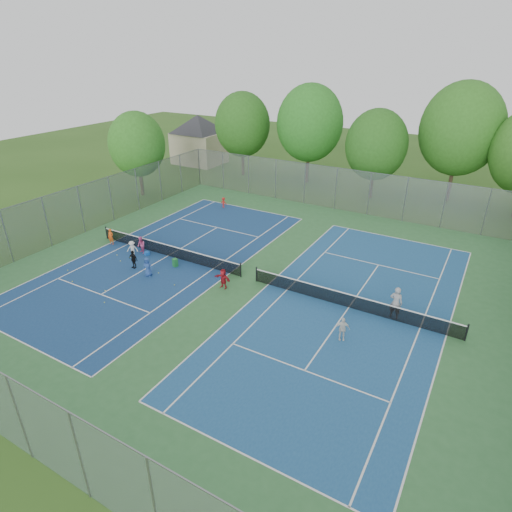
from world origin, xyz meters
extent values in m
plane|color=#2F571B|center=(0.00, 0.00, 0.00)|extent=(120.00, 120.00, 0.00)
cube|color=#316836|center=(0.00, 0.00, 0.01)|extent=(32.00, 32.00, 0.01)
cube|color=navy|center=(-7.00, 0.00, 0.02)|extent=(10.97, 23.77, 0.01)
cube|color=navy|center=(7.00, 0.00, 0.02)|extent=(10.97, 23.77, 0.01)
cube|color=black|center=(-7.00, 0.00, 0.46)|extent=(12.87, 0.10, 0.91)
cube|color=black|center=(7.00, 0.00, 0.46)|extent=(12.87, 0.10, 0.91)
cube|color=gray|center=(0.00, 16.00, 2.00)|extent=(32.00, 0.10, 4.00)
cube|color=gray|center=(0.00, -16.00, 2.00)|extent=(32.00, 0.10, 4.00)
cube|color=gray|center=(-16.00, 0.00, 2.00)|extent=(0.10, 32.00, 4.00)
cube|color=#B7A88C|center=(-22.00, 24.00, 2.00)|extent=(6.00, 5.00, 4.00)
pyramid|color=#2D2D33|center=(-22.00, 24.00, 6.20)|extent=(11.03, 11.03, 2.20)
cylinder|color=#443326|center=(-14.00, 22.00, 1.75)|extent=(0.36, 0.36, 3.50)
ellipsoid|color=#255819|center=(-14.00, 22.00, 5.90)|extent=(6.40, 6.40, 7.36)
cylinder|color=#443326|center=(-6.00, 23.00, 1.93)|extent=(0.36, 0.36, 3.85)
ellipsoid|color=#26691E|center=(-6.00, 23.00, 6.55)|extent=(7.20, 7.20, 8.28)
cylinder|color=#443326|center=(2.00, 21.00, 1.57)|extent=(0.36, 0.36, 3.15)
ellipsoid|color=#245619|center=(2.00, 21.00, 5.40)|extent=(6.00, 6.00, 6.90)
cylinder|color=#443326|center=(9.00, 24.00, 2.10)|extent=(0.36, 0.36, 4.20)
ellipsoid|color=#295F1B|center=(9.00, 24.00, 7.05)|extent=(7.60, 7.60, 8.74)
cylinder|color=#443326|center=(-19.00, 10.00, 1.57)|extent=(0.36, 0.36, 3.15)
ellipsoid|color=#2B681E|center=(-19.00, 10.00, 5.25)|extent=(5.60, 5.60, 6.44)
cube|color=blue|center=(-8.47, -0.65, 0.14)|extent=(0.40, 0.40, 0.27)
cube|color=#227F35|center=(-5.43, -1.04, 0.30)|extent=(0.39, 0.39, 0.61)
imported|color=#E85615|center=(-12.23, -0.60, 0.65)|extent=(0.53, 0.40, 1.29)
imported|color=#E05797|center=(-9.03, -0.60, 0.66)|extent=(0.77, 0.68, 1.32)
imported|color=silver|center=(-9.19, -1.36, 0.62)|extent=(0.93, 0.82, 1.24)
imported|color=black|center=(-7.82, -2.65, 0.67)|extent=(0.80, 0.36, 1.34)
imported|color=#284B93|center=(-6.13, -3.03, 0.68)|extent=(0.77, 0.63, 1.36)
imported|color=#A91822|center=(-0.81, -1.80, 0.67)|extent=(1.28, 0.51, 1.34)
imported|color=red|center=(-9.38, 10.94, 0.51)|extent=(0.67, 0.39, 1.02)
imported|color=gray|center=(9.56, 0.32, 1.00)|extent=(0.76, 0.52, 2.00)
imported|color=silver|center=(7.67, -3.16, 0.68)|extent=(0.87, 0.63, 1.37)
sphere|color=#BFD932|center=(-9.22, -1.65, 0.03)|extent=(0.07, 0.07, 0.07)
sphere|color=yellow|center=(-9.39, -2.44, 0.03)|extent=(0.07, 0.07, 0.07)
sphere|color=gold|center=(-7.10, -5.96, 0.03)|extent=(0.07, 0.07, 0.07)
sphere|color=#D2F037|center=(-7.05, -2.29, 0.03)|extent=(0.07, 0.07, 0.07)
sphere|color=gold|center=(-3.74, -3.18, 0.03)|extent=(0.07, 0.07, 0.07)
sphere|color=#B2C82E|center=(-11.49, -5.32, 0.03)|extent=(0.07, 0.07, 0.07)
sphere|color=#ECF438|center=(-10.35, -1.87, 0.03)|extent=(0.07, 0.07, 0.07)
sphere|color=#B3D431|center=(-6.04, -6.98, 0.03)|extent=(0.07, 0.07, 0.07)
sphere|color=gold|center=(-9.89, -6.22, 0.03)|extent=(0.07, 0.07, 0.07)
sphere|color=#BDCC2F|center=(-5.76, -2.44, 0.03)|extent=(0.07, 0.07, 0.07)
camera|label=1|loc=(13.01, -21.44, 14.05)|focal=30.00mm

